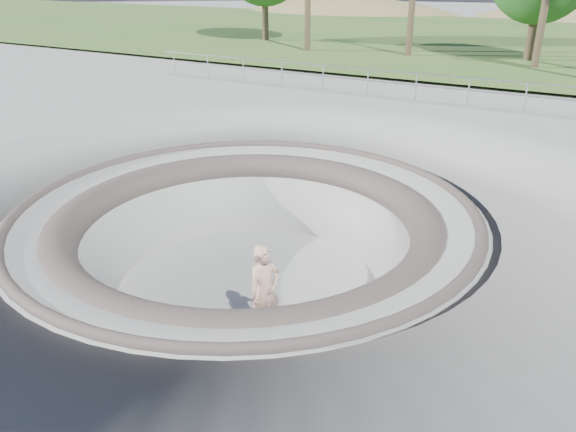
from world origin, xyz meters
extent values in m
plane|color=gray|center=(0.00, 0.00, 0.00)|extent=(180.00, 180.00, 0.00)
torus|color=gray|center=(0.00, 0.00, -2.00)|extent=(14.00, 14.00, 4.00)
cylinder|color=gray|center=(0.00, 0.00, -1.95)|extent=(6.60, 6.60, 0.10)
torus|color=#554944|center=(0.00, 0.00, -0.02)|extent=(10.24, 10.24, 0.24)
torus|color=#554944|center=(0.00, 0.00, -0.45)|extent=(8.91, 8.91, 0.81)
cube|color=#366227|center=(0.00, 34.00, 0.22)|extent=(180.00, 36.00, 0.12)
ellipsoid|color=olive|center=(-22.00, 55.00, -6.44)|extent=(50.40, 36.00, 23.40)
cylinder|color=#989CA1|center=(0.00, 12.00, 1.17)|extent=(25.00, 0.05, 0.05)
cylinder|color=#989CA1|center=(0.00, 12.00, 0.72)|extent=(25.00, 0.05, 0.05)
cube|color=olive|center=(1.43, -1.57, -1.82)|extent=(0.86, 0.27, 0.02)
cylinder|color=#AFB0B4|center=(1.43, -1.57, -1.86)|extent=(0.04, 0.18, 0.04)
cylinder|color=#AFB0B4|center=(1.43, -1.57, -1.86)|extent=(0.04, 0.18, 0.04)
cylinder|color=white|center=(1.43, -1.57, -1.87)|extent=(0.07, 0.03, 0.07)
cylinder|color=white|center=(1.43, -1.57, -1.87)|extent=(0.07, 0.03, 0.07)
cylinder|color=white|center=(1.43, -1.57, -1.87)|extent=(0.07, 0.03, 0.07)
cylinder|color=white|center=(1.43, -1.57, -1.87)|extent=(0.07, 0.03, 0.07)
imported|color=#DAA68D|center=(1.43, -1.57, -0.85)|extent=(0.70, 0.83, 1.93)
cylinder|color=brown|center=(-14.87, 25.13, 2.87)|extent=(0.44, 0.44, 5.40)
cylinder|color=brown|center=(2.39, 24.21, 2.46)|extent=(0.44, 0.44, 4.59)
camera|label=1|loc=(6.40, -9.48, 4.89)|focal=35.00mm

